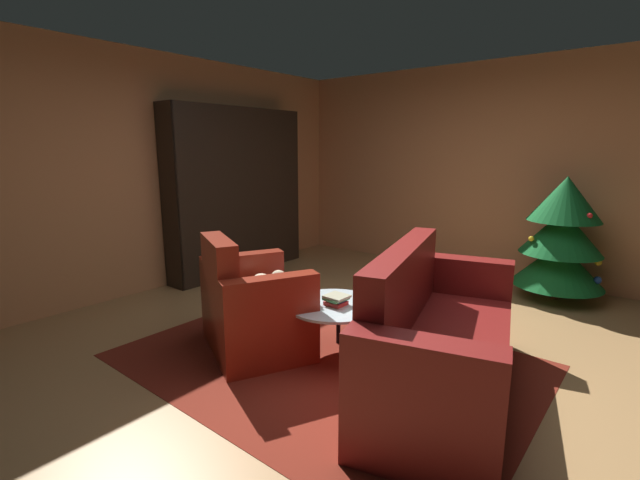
# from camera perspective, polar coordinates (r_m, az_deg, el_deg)

# --- Properties ---
(ground_plane) EXTENTS (6.99, 6.99, 0.00)m
(ground_plane) POSITION_cam_1_polar(r_m,az_deg,el_deg) (3.66, 5.92, -14.44)
(ground_plane) COLOR #A77D4D
(wall_back) EXTENTS (5.81, 0.06, 2.66)m
(wall_back) POSITION_cam_1_polar(r_m,az_deg,el_deg) (5.98, 22.00, 8.28)
(wall_back) COLOR tan
(wall_back) RESTS_ON ground
(wall_left) EXTENTS (0.06, 5.95, 2.66)m
(wall_left) POSITION_cam_1_polar(r_m,az_deg,el_deg) (5.41, -20.44, 8.11)
(wall_left) COLOR tan
(wall_left) RESTS_ON ground
(area_rug) EXTENTS (2.98, 2.18, 0.01)m
(area_rug) POSITION_cam_1_polar(r_m,az_deg,el_deg) (3.53, 0.75, -15.34)
(area_rug) COLOR maroon
(area_rug) RESTS_ON ground
(bookshelf_unit) EXTENTS (0.33, 2.00, 2.11)m
(bookshelf_unit) POSITION_cam_1_polar(r_m,az_deg,el_deg) (5.91, -9.55, 5.95)
(bookshelf_unit) COLOR black
(bookshelf_unit) RESTS_ON ground
(armchair_red) EXTENTS (1.14, 1.05, 0.94)m
(armchair_red) POSITION_cam_1_polar(r_m,az_deg,el_deg) (3.63, -8.76, -8.92)
(armchair_red) COLOR maroon
(armchair_red) RESTS_ON ground
(couch_red) EXTENTS (1.25, 2.04, 0.97)m
(couch_red) POSITION_cam_1_polar(r_m,az_deg,el_deg) (3.12, 15.00, -12.85)
(couch_red) COLOR maroon
(couch_red) RESTS_ON ground
(coffee_table) EXTENTS (0.75, 0.75, 0.42)m
(coffee_table) POSITION_cam_1_polar(r_m,az_deg,el_deg) (3.48, 1.88, -8.81)
(coffee_table) COLOR black
(coffee_table) RESTS_ON ground
(book_stack_on_table) EXTENTS (0.18, 0.18, 0.08)m
(book_stack_on_table) POSITION_cam_1_polar(r_m,az_deg,el_deg) (3.43, 2.12, -7.72)
(book_stack_on_table) COLOR #BD312F
(book_stack_on_table) RESTS_ON coffee_table
(bottle_on_table) EXTENTS (0.07, 0.07, 0.24)m
(bottle_on_table) POSITION_cam_1_polar(r_m,az_deg,el_deg) (3.49, -1.41, -6.45)
(bottle_on_table) COLOR maroon
(bottle_on_table) RESTS_ON coffee_table
(decorated_tree) EXTENTS (0.92, 0.92, 1.33)m
(decorated_tree) POSITION_cam_1_polar(r_m,az_deg,el_deg) (5.33, 28.79, 0.34)
(decorated_tree) COLOR brown
(decorated_tree) RESTS_ON ground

